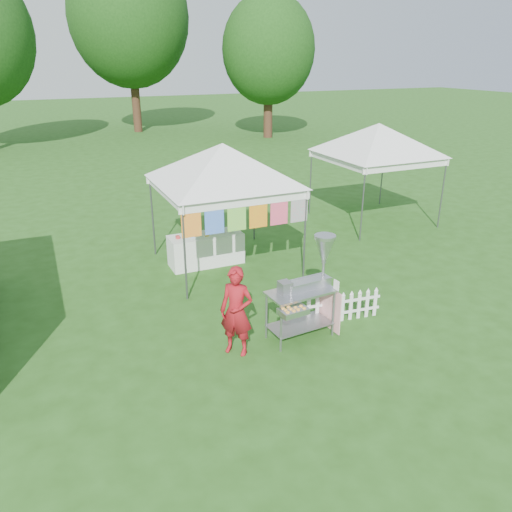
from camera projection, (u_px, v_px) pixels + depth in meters
name	position (u px, v px, depth m)	size (l,w,h in m)	color
ground	(292.00, 330.00, 9.47)	(120.00, 120.00, 0.00)	#244D16
canopy_main	(223.00, 144.00, 11.31)	(4.24, 4.24, 3.45)	#59595E
canopy_right	(379.00, 123.00, 14.68)	(4.24, 4.24, 3.45)	#59595E
tree_mid	(129.00, 17.00, 31.64)	(7.60, 7.60, 11.52)	#362213
tree_right	(269.00, 50.00, 29.96)	(5.60, 5.60, 8.42)	#362213
donut_cart	(311.00, 280.00, 8.92)	(1.35, 1.02, 1.89)	gray
vendor	(236.00, 311.00, 8.47)	(0.58, 0.38, 1.60)	maroon
picket_fence	(342.00, 308.00, 9.69)	(1.61, 0.20, 0.56)	white
display_table	(206.00, 249.00, 12.34)	(1.80, 0.70, 0.77)	white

